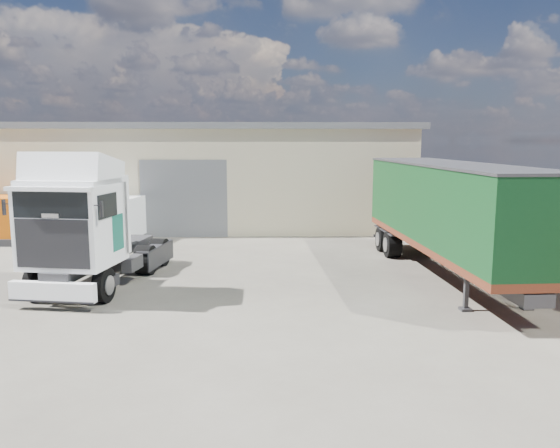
{
  "coord_description": "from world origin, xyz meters",
  "views": [
    {
      "loc": [
        1.76,
        -15.3,
        4.46
      ],
      "look_at": [
        2.26,
        3.0,
        1.66
      ],
      "focal_mm": 35.0,
      "sensor_mm": 36.0,
      "label": 1
    }
  ],
  "objects_px": {
    "box_trailer": "(448,208)",
    "panel_van": "(118,218)",
    "orange_skip": "(1,222)",
    "tractor_unit": "(87,233)"
  },
  "relations": [
    {
      "from": "box_trailer",
      "to": "panel_van",
      "type": "distance_m",
      "value": 14.52
    },
    {
      "from": "orange_skip",
      "to": "tractor_unit",
      "type": "bearing_deg",
      "value": -47.62
    },
    {
      "from": "panel_van",
      "to": "box_trailer",
      "type": "bearing_deg",
      "value": -19.72
    },
    {
      "from": "tractor_unit",
      "to": "orange_skip",
      "type": "height_order",
      "value": "tractor_unit"
    },
    {
      "from": "box_trailer",
      "to": "panel_van",
      "type": "height_order",
      "value": "box_trailer"
    },
    {
      "from": "orange_skip",
      "to": "panel_van",
      "type": "bearing_deg",
      "value": 8.81
    },
    {
      "from": "tractor_unit",
      "to": "box_trailer",
      "type": "height_order",
      "value": "tractor_unit"
    },
    {
      "from": "tractor_unit",
      "to": "orange_skip",
      "type": "distance_m",
      "value": 10.27
    },
    {
      "from": "panel_van",
      "to": "orange_skip",
      "type": "bearing_deg",
      "value": -165.68
    },
    {
      "from": "tractor_unit",
      "to": "panel_van",
      "type": "bearing_deg",
      "value": 108.56
    }
  ]
}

